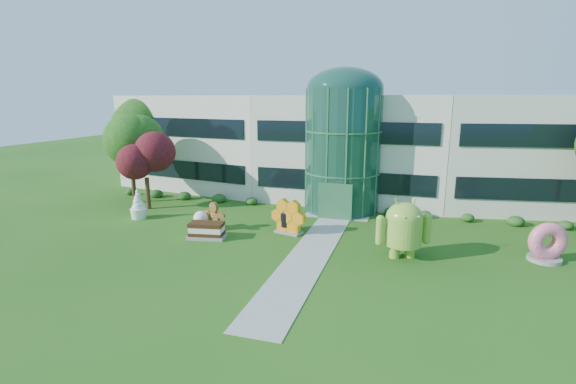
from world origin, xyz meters
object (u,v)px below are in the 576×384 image
(android_black, at_px, (288,217))
(donut, at_px, (547,241))
(android_green, at_px, (404,225))
(gingerbread, at_px, (214,216))

(android_black, distance_m, donut, 15.62)
(android_green, xyz_separation_m, donut, (7.80, 1.81, -0.77))
(donut, height_order, gingerbread, donut)
(android_black, bearing_deg, gingerbread, -152.32)
(android_black, relative_size, gingerbread, 0.95)
(android_green, bearing_deg, android_black, 137.57)
(android_black, height_order, donut, donut)
(gingerbread, bearing_deg, android_green, 14.06)
(android_green, distance_m, donut, 8.04)
(android_black, xyz_separation_m, gingerbread, (-5.04, -1.18, -0.03))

